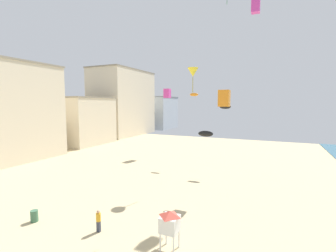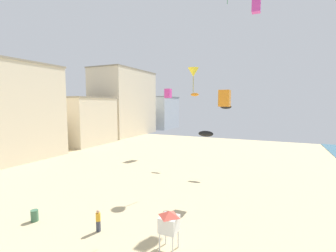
{
  "view_description": "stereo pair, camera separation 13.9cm",
  "coord_description": "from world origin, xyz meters",
  "px_view_note": "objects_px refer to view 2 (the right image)",
  "views": [
    {
      "loc": [
        12.68,
        -3.58,
        9.28
      ],
      "look_at": [
        4.12,
        15.42,
        7.31
      ],
      "focal_mm": 25.32,
      "sensor_mm": 36.0,
      "label": 1
    },
    {
      "loc": [
        12.81,
        -3.52,
        9.28
      ],
      "look_at": [
        4.12,
        15.42,
        7.31
      ],
      "focal_mm": 25.32,
      "sensor_mm": 36.0,
      "label": 2
    }
  ],
  "objects_px": {
    "kite_flyer": "(98,219)",
    "kite_black_parafoil": "(226,107)",
    "lifeguard_stand": "(169,222)",
    "kite_yellow_delta_2": "(193,72)",
    "beach_trash_bin": "(35,216)",
    "kite_orange_parafoil": "(195,95)",
    "kite_black_parafoil_2": "(206,134)",
    "kite_magenta_box_2": "(168,93)",
    "kite_orange_box": "(225,98)",
    "kite_magenta_box": "(256,6)"
  },
  "relations": [
    {
      "from": "kite_yellow_delta_2",
      "to": "kite_magenta_box_2",
      "type": "relative_size",
      "value": 1.7
    },
    {
      "from": "kite_flyer",
      "to": "kite_orange_box",
      "type": "distance_m",
      "value": 16.24
    },
    {
      "from": "lifeguard_stand",
      "to": "kite_yellow_delta_2",
      "type": "relative_size",
      "value": 0.9
    },
    {
      "from": "lifeguard_stand",
      "to": "kite_yellow_delta_2",
      "type": "xyz_separation_m",
      "value": [
        -3.03,
        13.49,
        11.07
      ]
    },
    {
      "from": "kite_magenta_box",
      "to": "kite_black_parafoil_2",
      "type": "bearing_deg",
      "value": -125.71
    },
    {
      "from": "lifeguard_stand",
      "to": "kite_orange_box",
      "type": "bearing_deg",
      "value": 96.44
    },
    {
      "from": "kite_orange_parafoil",
      "to": "kite_black_parafoil_2",
      "type": "distance_m",
      "value": 14.88
    },
    {
      "from": "kite_flyer",
      "to": "beach_trash_bin",
      "type": "xyz_separation_m",
      "value": [
        -5.65,
        -0.9,
        -0.47
      ]
    },
    {
      "from": "kite_flyer",
      "to": "kite_black_parafoil",
      "type": "bearing_deg",
      "value": 23.97
    },
    {
      "from": "kite_magenta_box_2",
      "to": "beach_trash_bin",
      "type": "bearing_deg",
      "value": -87.66
    },
    {
      "from": "kite_black_parafoil",
      "to": "kite_magenta_box_2",
      "type": "height_order",
      "value": "kite_magenta_box_2"
    },
    {
      "from": "beach_trash_bin",
      "to": "kite_orange_parafoil",
      "type": "relative_size",
      "value": 0.67
    },
    {
      "from": "kite_orange_parafoil",
      "to": "lifeguard_stand",
      "type": "bearing_deg",
      "value": -75.53
    },
    {
      "from": "kite_flyer",
      "to": "beach_trash_bin",
      "type": "relative_size",
      "value": 1.82
    },
    {
      "from": "lifeguard_stand",
      "to": "kite_orange_box",
      "type": "height_order",
      "value": "kite_orange_box"
    },
    {
      "from": "kite_black_parafoil",
      "to": "kite_orange_parafoil",
      "type": "bearing_deg",
      "value": 152.92
    },
    {
      "from": "kite_yellow_delta_2",
      "to": "kite_black_parafoil",
      "type": "xyz_separation_m",
      "value": [
        2.58,
        6.38,
        -4.05
      ]
    },
    {
      "from": "kite_black_parafoil",
      "to": "kite_magenta_box_2",
      "type": "bearing_deg",
      "value": 149.82
    },
    {
      "from": "kite_magenta_box",
      "to": "kite_yellow_delta_2",
      "type": "height_order",
      "value": "kite_magenta_box"
    },
    {
      "from": "beach_trash_bin",
      "to": "kite_magenta_box",
      "type": "relative_size",
      "value": 0.66
    },
    {
      "from": "kite_orange_parafoil",
      "to": "kite_black_parafoil",
      "type": "bearing_deg",
      "value": -27.08
    },
    {
      "from": "kite_orange_box",
      "to": "kite_yellow_delta_2",
      "type": "bearing_deg",
      "value": 155.95
    },
    {
      "from": "kite_orange_parafoil",
      "to": "kite_orange_box",
      "type": "xyz_separation_m",
      "value": [
        6.81,
        -10.92,
        -0.88
      ]
    },
    {
      "from": "beach_trash_bin",
      "to": "kite_magenta_box_2",
      "type": "distance_m",
      "value": 29.9
    },
    {
      "from": "lifeguard_stand",
      "to": "kite_magenta_box_2",
      "type": "bearing_deg",
      "value": 125.95
    },
    {
      "from": "kite_orange_box",
      "to": "kite_black_parafoil_2",
      "type": "relative_size",
      "value": 1.14
    },
    {
      "from": "kite_orange_parafoil",
      "to": "kite_black_parafoil",
      "type": "xyz_separation_m",
      "value": [
        5.39,
        -2.76,
        -1.86
      ]
    },
    {
      "from": "kite_flyer",
      "to": "kite_orange_parafoil",
      "type": "distance_m",
      "value": 24.84
    },
    {
      "from": "kite_flyer",
      "to": "kite_magenta_box_2",
      "type": "xyz_separation_m",
      "value": [
        -6.79,
        26.99,
        10.26
      ]
    },
    {
      "from": "beach_trash_bin",
      "to": "kite_black_parafoil_2",
      "type": "bearing_deg",
      "value": 44.31
    },
    {
      "from": "kite_black_parafoil_2",
      "to": "lifeguard_stand",
      "type": "bearing_deg",
      "value": -87.95
    },
    {
      "from": "lifeguard_stand",
      "to": "kite_orange_parafoil",
      "type": "distance_m",
      "value": 24.99
    },
    {
      "from": "kite_orange_box",
      "to": "kite_black_parafoil",
      "type": "bearing_deg",
      "value": 99.88
    },
    {
      "from": "lifeguard_stand",
      "to": "beach_trash_bin",
      "type": "height_order",
      "value": "lifeguard_stand"
    },
    {
      "from": "kite_flyer",
      "to": "kite_magenta_box_2",
      "type": "bearing_deg",
      "value": 52.37
    },
    {
      "from": "kite_magenta_box",
      "to": "kite_orange_box",
      "type": "distance_m",
      "value": 10.64
    },
    {
      "from": "kite_magenta_box",
      "to": "kite_magenta_box_2",
      "type": "relative_size",
      "value": 0.81
    },
    {
      "from": "kite_black_parafoil",
      "to": "kite_magenta_box_2",
      "type": "distance_m",
      "value": 13.96
    },
    {
      "from": "lifeguard_stand",
      "to": "kite_black_parafoil_2",
      "type": "height_order",
      "value": "kite_black_parafoil_2"
    },
    {
      "from": "kite_orange_box",
      "to": "kite_magenta_box_2",
      "type": "bearing_deg",
      "value": 131.44
    },
    {
      "from": "kite_orange_parafoil",
      "to": "kite_orange_box",
      "type": "distance_m",
      "value": 12.9
    },
    {
      "from": "kite_flyer",
      "to": "kite_black_parafoil",
      "type": "relative_size",
      "value": 1.07
    },
    {
      "from": "beach_trash_bin",
      "to": "lifeguard_stand",
      "type": "bearing_deg",
      "value": 5.6
    },
    {
      "from": "lifeguard_stand",
      "to": "kite_magenta_box_2",
      "type": "height_order",
      "value": "kite_magenta_box_2"
    },
    {
      "from": "kite_magenta_box",
      "to": "kite_flyer",
      "type": "bearing_deg",
      "value": -121.03
    },
    {
      "from": "lifeguard_stand",
      "to": "beach_trash_bin",
      "type": "xyz_separation_m",
      "value": [
        -11.2,
        -1.1,
        -1.39
      ]
    },
    {
      "from": "lifeguard_stand",
      "to": "kite_magenta_box_2",
      "type": "xyz_separation_m",
      "value": [
        -12.34,
        26.78,
        9.34
      ]
    },
    {
      "from": "kite_orange_parafoil",
      "to": "kite_magenta_box_2",
      "type": "height_order",
      "value": "kite_magenta_box_2"
    },
    {
      "from": "kite_orange_parafoil",
      "to": "kite_flyer",
      "type": "bearing_deg",
      "value": -89.29
    },
    {
      "from": "lifeguard_stand",
      "to": "kite_black_parafoil",
      "type": "relative_size",
      "value": 1.67
    }
  ]
}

